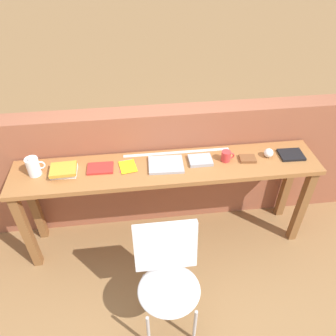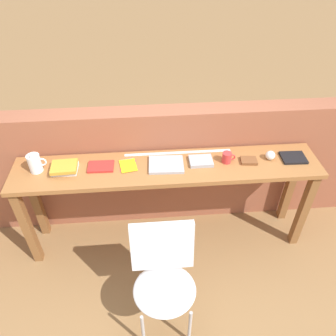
{
  "view_description": "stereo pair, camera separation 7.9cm",
  "coord_description": "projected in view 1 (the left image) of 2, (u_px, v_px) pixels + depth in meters",
  "views": [
    {
      "loc": [
        -0.25,
        -1.74,
        2.55
      ],
      "look_at": [
        0.0,
        0.25,
        0.9
      ],
      "focal_mm": 35.0,
      "sensor_mm": 36.0,
      "label": 1
    },
    {
      "loc": [
        -0.17,
        -1.75,
        2.55
      ],
      "look_at": [
        0.0,
        0.25,
        0.9
      ],
      "focal_mm": 35.0,
      "sensor_mm": 36.0,
      "label": 2
    }
  ],
  "objects": [
    {
      "name": "leather_journal_brown",
      "position": [
        248.0,
        159.0,
        2.7
      ],
      "size": [
        0.14,
        0.11,
        0.02
      ],
      "primitive_type": "cube",
      "rotation": [
        0.0,
        0.0,
        -0.1
      ],
      "color": "brown",
      "rests_on": "sideboard"
    },
    {
      "name": "chair_white_moulded",
      "position": [
        168.0,
        275.0,
        2.27
      ],
      "size": [
        0.44,
        0.45,
        0.89
      ],
      "color": "silver",
      "rests_on": "ground"
    },
    {
      "name": "magazine_cycling",
      "position": [
        100.0,
        168.0,
        2.61
      ],
      "size": [
        0.21,
        0.15,
        0.02
      ],
      "primitive_type": "cube",
      "rotation": [
        0.0,
        0.0,
        -0.02
      ],
      "color": "red",
      "rests_on": "sideboard"
    },
    {
      "name": "ruler_metal_back_edge",
      "position": [
        177.0,
        152.0,
        2.78
      ],
      "size": [
        0.9,
        0.03,
        0.0
      ],
      "primitive_type": "cube",
      "color": "silver",
      "rests_on": "sideboard"
    },
    {
      "name": "pamphlet_pile_colourful",
      "position": [
        128.0,
        166.0,
        2.63
      ],
      "size": [
        0.15,
        0.19,
        0.01
      ],
      "color": "#E5334C",
      "rests_on": "sideboard"
    },
    {
      "name": "book_repair_rightmost",
      "position": [
        291.0,
        155.0,
        2.74
      ],
      "size": [
        0.2,
        0.17,
        0.02
      ],
      "primitive_type": "cube",
      "rotation": [
        0.0,
        0.0,
        -0.03
      ],
      "color": "black",
      "rests_on": "sideboard"
    },
    {
      "name": "book_stack_leftmost",
      "position": [
        64.0,
        170.0,
        2.55
      ],
      "size": [
        0.21,
        0.18,
        0.06
      ],
      "color": "white",
      "rests_on": "sideboard"
    },
    {
      "name": "book_open_centre",
      "position": [
        166.0,
        165.0,
        2.64
      ],
      "size": [
        0.29,
        0.23,
        0.02
      ],
      "primitive_type": "cube",
      "rotation": [
        0.0,
        0.0,
        -0.05
      ],
      "color": "#9E9EA3",
      "rests_on": "sideboard"
    },
    {
      "name": "brick_wall_back",
      "position": [
        163.0,
        166.0,
        3.08
      ],
      "size": [
        6.0,
        0.2,
        1.2
      ],
      "primitive_type": "cube",
      "color": "#935138",
      "rests_on": "ground"
    },
    {
      "name": "ground_plane",
      "position": [
        171.0,
        262.0,
        2.97
      ],
      "size": [
        40.0,
        40.0,
        0.0
      ],
      "primitive_type": "plane",
      "color": "olive"
    },
    {
      "name": "mug",
      "position": [
        226.0,
        156.0,
        2.67
      ],
      "size": [
        0.11,
        0.08,
        0.09
      ],
      "color": "red",
      "rests_on": "sideboard"
    },
    {
      "name": "book_grey_hardcover",
      "position": [
        200.0,
        160.0,
        2.68
      ],
      "size": [
        0.19,
        0.15,
        0.03
      ],
      "primitive_type": "cube",
      "rotation": [
        0.0,
        0.0,
        -0.0
      ],
      "color": "#9E9EA3",
      "rests_on": "sideboard"
    },
    {
      "name": "sports_ball_small",
      "position": [
        269.0,
        153.0,
        2.72
      ],
      "size": [
        0.08,
        0.08,
        0.08
      ],
      "primitive_type": "sphere",
      "color": "silver",
      "rests_on": "sideboard"
    },
    {
      "name": "pitcher_white",
      "position": [
        33.0,
        166.0,
        2.52
      ],
      "size": [
        0.14,
        0.1,
        0.18
      ],
      "color": "white",
      "rests_on": "sideboard"
    },
    {
      "name": "sideboard",
      "position": [
        167.0,
        179.0,
        2.73
      ],
      "size": [
        2.5,
        0.44,
        0.88
      ],
      "color": "#996033",
      "rests_on": "ground"
    }
  ]
}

